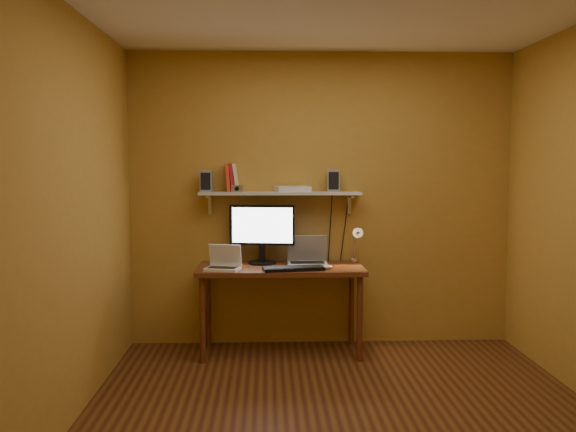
{
  "coord_description": "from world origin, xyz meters",
  "views": [
    {
      "loc": [
        -0.48,
        -3.82,
        1.63
      ],
      "look_at": [
        -0.31,
        1.18,
        1.19
      ],
      "focal_mm": 38.0,
      "sensor_mm": 36.0,
      "label": 1
    }
  ],
  "objects_px": {
    "speaker_right": "(334,180)",
    "shelf_camera": "(237,189)",
    "speaker_left": "(206,181)",
    "netbook": "(224,263)",
    "mouse": "(327,267)",
    "keyboard": "(293,269)",
    "desk_lamp": "(356,240)",
    "monitor": "(262,231)",
    "wall_shelf": "(280,194)",
    "desk": "(281,276)",
    "router": "(292,189)",
    "laptop": "(307,257)"
  },
  "relations": [
    {
      "from": "speaker_right",
      "to": "shelf_camera",
      "type": "distance_m",
      "value": 0.84
    },
    {
      "from": "speaker_right",
      "to": "shelf_camera",
      "type": "bearing_deg",
      "value": -169.48
    },
    {
      "from": "laptop",
      "to": "mouse",
      "type": "height_order",
      "value": "laptop"
    },
    {
      "from": "monitor",
      "to": "mouse",
      "type": "height_order",
      "value": "monitor"
    },
    {
      "from": "desk",
      "to": "wall_shelf",
      "type": "distance_m",
      "value": 0.72
    },
    {
      "from": "shelf_camera",
      "to": "router",
      "type": "distance_m",
      "value": 0.48
    },
    {
      "from": "desk",
      "to": "router",
      "type": "bearing_deg",
      "value": 61.81
    },
    {
      "from": "shelf_camera",
      "to": "netbook",
      "type": "bearing_deg",
      "value": -110.96
    },
    {
      "from": "speaker_right",
      "to": "wall_shelf",
      "type": "bearing_deg",
      "value": -172.78
    },
    {
      "from": "wall_shelf",
      "to": "shelf_camera",
      "type": "xyz_separation_m",
      "value": [
        -0.37,
        -0.05,
        0.05
      ]
    },
    {
      "from": "desk_lamp",
      "to": "speaker_left",
      "type": "bearing_deg",
      "value": 176.63
    },
    {
      "from": "mouse",
      "to": "router",
      "type": "bearing_deg",
      "value": 112.44
    },
    {
      "from": "netbook",
      "to": "desk_lamp",
      "type": "distance_m",
      "value": 1.17
    },
    {
      "from": "monitor",
      "to": "shelf_camera",
      "type": "xyz_separation_m",
      "value": [
        -0.21,
        -0.01,
        0.37
      ]
    },
    {
      "from": "desk",
      "to": "laptop",
      "type": "bearing_deg",
      "value": 25.06
    },
    {
      "from": "mouse",
      "to": "desk_lamp",
      "type": "relative_size",
      "value": 0.24
    },
    {
      "from": "mouse",
      "to": "desk",
      "type": "bearing_deg",
      "value": 143.8
    },
    {
      "from": "shelf_camera",
      "to": "keyboard",
      "type": "bearing_deg",
      "value": -34.39
    },
    {
      "from": "netbook",
      "to": "speaker_right",
      "type": "bearing_deg",
      "value": 33.18
    },
    {
      "from": "laptop",
      "to": "desk_lamp",
      "type": "distance_m",
      "value": 0.45
    },
    {
      "from": "desk",
      "to": "mouse",
      "type": "relative_size",
      "value": 15.31
    },
    {
      "from": "wall_shelf",
      "to": "speaker_left",
      "type": "bearing_deg",
      "value": 179.23
    },
    {
      "from": "monitor",
      "to": "router",
      "type": "xyz_separation_m",
      "value": [
        0.27,
        0.05,
        0.36
      ]
    },
    {
      "from": "netbook",
      "to": "mouse",
      "type": "height_order",
      "value": "netbook"
    },
    {
      "from": "netbook",
      "to": "router",
      "type": "xyz_separation_m",
      "value": [
        0.58,
        0.33,
        0.59
      ]
    },
    {
      "from": "speaker_right",
      "to": "router",
      "type": "height_order",
      "value": "speaker_right"
    },
    {
      "from": "netbook",
      "to": "speaker_right",
      "type": "distance_m",
      "value": 1.2
    },
    {
      "from": "mouse",
      "to": "keyboard",
      "type": "bearing_deg",
      "value": 172.35
    },
    {
      "from": "keyboard",
      "to": "speaker_right",
      "type": "xyz_separation_m",
      "value": [
        0.37,
        0.38,
        0.71
      ]
    },
    {
      "from": "laptop",
      "to": "shelf_camera",
      "type": "bearing_deg",
      "value": 178.56
    },
    {
      "from": "wall_shelf",
      "to": "mouse",
      "type": "xyz_separation_m",
      "value": [
        0.38,
        -0.33,
        -0.59
      ]
    },
    {
      "from": "monitor",
      "to": "netbook",
      "type": "height_order",
      "value": "monitor"
    },
    {
      "from": "keyboard",
      "to": "desk",
      "type": "bearing_deg",
      "value": 109.66
    },
    {
      "from": "mouse",
      "to": "monitor",
      "type": "bearing_deg",
      "value": 135.4
    },
    {
      "from": "keyboard",
      "to": "netbook",
      "type": "bearing_deg",
      "value": 165.12
    },
    {
      "from": "desk",
      "to": "laptop",
      "type": "relative_size",
      "value": 4.03
    },
    {
      "from": "wall_shelf",
      "to": "netbook",
      "type": "height_order",
      "value": "wall_shelf"
    },
    {
      "from": "speaker_left",
      "to": "keyboard",
      "type": "bearing_deg",
      "value": -26.44
    },
    {
      "from": "netbook",
      "to": "desk_lamp",
      "type": "xyz_separation_m",
      "value": [
        1.13,
        0.25,
        0.15
      ]
    },
    {
      "from": "keyboard",
      "to": "speaker_right",
      "type": "height_order",
      "value": "speaker_right"
    },
    {
      "from": "desk_lamp",
      "to": "monitor",
      "type": "bearing_deg",
      "value": 178.24
    },
    {
      "from": "keyboard",
      "to": "mouse",
      "type": "xyz_separation_m",
      "value": [
        0.28,
        0.05,
        0.0
      ]
    },
    {
      "from": "desk",
      "to": "router",
      "type": "xyz_separation_m",
      "value": [
        0.11,
        0.2,
        0.73
      ]
    },
    {
      "from": "speaker_right",
      "to": "speaker_left",
      "type": "bearing_deg",
      "value": -173.69
    },
    {
      "from": "router",
      "to": "desk_lamp",
      "type": "bearing_deg",
      "value": -7.91
    },
    {
      "from": "monitor",
      "to": "shelf_camera",
      "type": "height_order",
      "value": "shelf_camera"
    },
    {
      "from": "speaker_left",
      "to": "shelf_camera",
      "type": "xyz_separation_m",
      "value": [
        0.27,
        -0.06,
        -0.06
      ]
    },
    {
      "from": "laptop",
      "to": "desk_lamp",
      "type": "bearing_deg",
      "value": 3.85
    },
    {
      "from": "shelf_camera",
      "to": "router",
      "type": "xyz_separation_m",
      "value": [
        0.48,
        0.06,
        -0.01
      ]
    },
    {
      "from": "laptop",
      "to": "mouse",
      "type": "xyz_separation_m",
      "value": [
        0.15,
        -0.24,
        -0.05
      ]
    }
  ]
}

